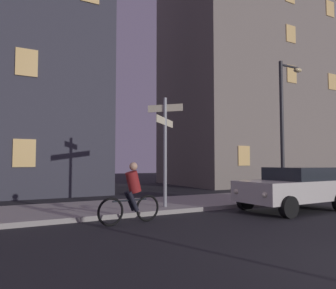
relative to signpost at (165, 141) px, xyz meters
The scene contains 6 objects.
sidewalk_kerb 2.48m from the signpost, 75.40° to the left, with size 40.00×3.39×0.14m, color #9E9991.
signpost is the anchor object (origin of this frame).
street_lamp 6.03m from the signpost, ahead, with size 1.37×0.28×5.83m.
car_near_left 4.58m from the signpost, 26.83° to the right, with size 3.97×2.06×1.44m.
cyclist 2.76m from the signpost, 140.42° to the right, with size 1.81×0.38×1.61m.
building_right_block 16.76m from the signpost, 36.26° to the left, with size 13.08×7.74×17.07m.
Camera 1 is at (-5.08, -2.60, 1.61)m, focal length 33.38 mm.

